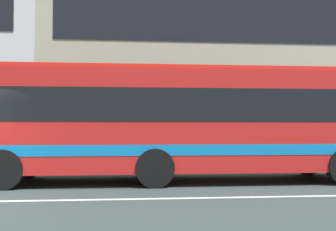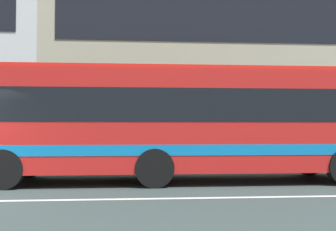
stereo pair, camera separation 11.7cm
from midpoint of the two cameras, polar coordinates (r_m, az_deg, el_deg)
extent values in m
cube|color=#204B26|center=(16.12, -22.61, -5.53)|extent=(12.67, 1.10, 0.88)
cube|color=#B2AA91|center=(25.76, 9.00, 8.14)|extent=(21.26, 11.77, 11.91)
cube|color=black|center=(20.41, 13.00, 13.54)|extent=(19.56, 0.04, 2.38)
cube|color=red|center=(11.26, 1.46, -0.87)|extent=(10.83, 2.56, 2.73)
cube|color=black|center=(11.28, 1.46, 1.21)|extent=(10.18, 2.57, 0.87)
cube|color=#1076BF|center=(11.28, 1.47, -4.68)|extent=(10.62, 2.58, 0.28)
cube|color=red|center=(11.37, 1.46, 6.32)|extent=(10.40, 2.15, 0.12)
cylinder|color=black|center=(13.59, 19.88, -6.03)|extent=(1.00, 0.28, 1.00)
cylinder|color=black|center=(12.41, -2.14, -6.55)|extent=(1.00, 0.28, 1.00)
cylinder|color=black|center=(10.11, -1.62, -7.65)|extent=(1.00, 0.28, 1.00)
cylinder|color=black|center=(12.83, -19.23, -6.30)|extent=(1.00, 0.28, 1.00)
cylinder|color=black|center=(10.61, -22.46, -7.24)|extent=(1.00, 0.28, 1.00)
camera|label=1|loc=(0.06, -89.69, -0.01)|focal=41.96mm
camera|label=2|loc=(0.06, 90.31, 0.01)|focal=41.96mm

